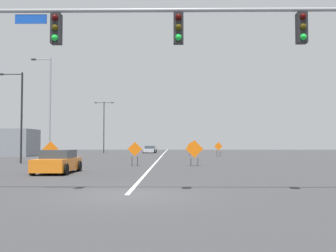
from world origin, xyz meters
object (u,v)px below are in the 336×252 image
Objects in this scene: street_lamp_near_left at (49,105)px; construction_sign_right_lane at (51,151)px; street_lamp_near_right at (20,113)px; construction_sign_left_shoulder at (191,147)px; car_silver_passing at (150,150)px; street_lamp_mid_left at (104,123)px; construction_sign_right_shoulder at (135,151)px; construction_sign_median_far at (218,147)px; traffic_signal_assembly at (240,40)px; car_orange_approaching at (58,162)px; construction_sign_left_lane at (194,150)px.

street_lamp_near_left reaches higher than construction_sign_right_lane.
street_lamp_near_right is at bearing 128.39° from construction_sign_right_lane.
construction_sign_right_lane is 30.72m from construction_sign_left_shoulder.
street_lamp_near_left is at bearing -103.63° from car_silver_passing.
street_lamp_mid_left is 4.89× the size of construction_sign_right_shoulder.
construction_sign_right_shoulder is 0.98× the size of construction_sign_median_far.
construction_sign_median_far is (18.04, -18.26, -4.07)m from street_lamp_mid_left.
traffic_signal_assembly is 3.97× the size of car_orange_approaching.
traffic_signal_assembly is at bearing -46.36° from car_orange_approaching.
street_lamp_near_right is 27.96m from construction_sign_left_shoulder.
construction_sign_right_shoulder is at bearing -101.72° from construction_sign_left_shoulder.
car_silver_passing is (4.61, 41.05, -0.61)m from construction_sign_right_lane.
construction_sign_right_lane is at bearing -160.51° from construction_sign_right_shoulder.
car_silver_passing is 45.96m from car_orange_approaching.
traffic_signal_assembly is 37.15m from construction_sign_median_far.
construction_sign_left_lane is at bearing -92.10° from construction_sign_left_shoulder.
street_lamp_mid_left reaches higher than traffic_signal_assembly.
construction_sign_left_shoulder reaches higher than construction_sign_right_shoulder.
construction_sign_right_lane is at bearing -111.56° from construction_sign_left_shoulder.
traffic_signal_assembly is at bearing -58.96° from street_lamp_near_left.
traffic_signal_assembly is at bearing -72.38° from construction_sign_right_shoulder.
construction_sign_left_shoulder is at bearing 53.43° from street_lamp_near_left.
construction_sign_left_shoulder is at bearing 55.28° from street_lamp_near_right.
construction_sign_right_shoulder is at bearing -38.52° from street_lamp_near_left.
construction_sign_median_far reaches higher than car_silver_passing.
construction_sign_right_shoulder is at bearing -88.27° from car_silver_passing.
construction_sign_right_lane is 1.00× the size of construction_sign_median_far.
street_lamp_near_left is at bearing 141.48° from construction_sign_right_shoulder.
street_lamp_mid_left is at bearing 109.82° from construction_sign_left_lane.
construction_sign_left_lane is (10.32, 2.31, 0.03)m from construction_sign_right_lane.
street_lamp_near_left is at bearing -126.57° from construction_sign_left_shoulder.
street_lamp_near_right reaches higher than construction_sign_right_lane.
traffic_signal_assembly is 8.77× the size of construction_sign_left_shoulder.
street_lamp_near_right is at bearing -104.52° from car_silver_passing.
car_silver_passing is (8.13, 0.32, -4.68)m from street_lamp_mid_left.
construction_sign_right_lane is 26.75m from construction_sign_median_far.
construction_sign_left_shoulder is at bearing 78.28° from construction_sign_right_shoulder.
construction_sign_right_lane is (-10.98, 14.29, -4.09)m from traffic_signal_assembly.
car_silver_passing is (-5.71, 38.74, -0.64)m from construction_sign_left_lane.
construction_sign_left_lane is at bearing -70.18° from street_lamp_mid_left.
construction_sign_left_shoulder is (15.83, 22.84, -3.14)m from street_lamp_near_right.
construction_sign_left_shoulder reaches higher than construction_sign_right_lane.
street_lamp_near_right is 36.68m from car_silver_passing.
street_lamp_near_right is 7.97m from construction_sign_right_lane.
construction_sign_median_far is (14.52, 22.46, 0.00)m from construction_sign_right_lane.
street_lamp_near_left is 5.26× the size of construction_sign_median_far.
construction_sign_right_shoulder reaches higher than car_orange_approaching.
street_lamp_near_left is 24.54m from construction_sign_left_shoulder.
construction_sign_right_shoulder is at bearing 60.92° from car_orange_approaching.
street_lamp_near_left reaches higher than car_silver_passing.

